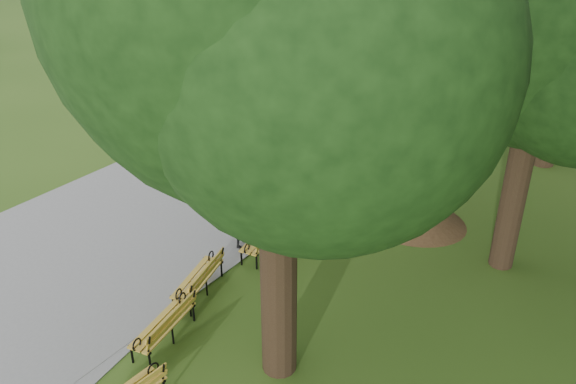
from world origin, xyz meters
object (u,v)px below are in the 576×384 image
Objects in this scene: bench_6 at (307,181)px; bench_8 at (379,143)px; bench_9 at (408,125)px; bench_7 at (361,160)px; bench_5 at (287,212)px; person at (241,215)px; kiosk at (305,71)px; lawn_tree_1 at (551,11)px; bench_4 at (263,237)px; dirt_mound at (410,210)px; bench_2 at (163,325)px; bench_3 at (198,278)px; lamp_post at (266,74)px.

bench_8 is (0.58, 4.05, 0.00)m from bench_6.
bench_9 is at bearing -160.30° from bench_8.
bench_5 is at bearing 6.71° from bench_7.
bench_7 is (0.60, 5.97, -0.53)m from person.
kiosk is 15.03m from lawn_tree_1.
bench_4 is 1.00× the size of bench_8.
bench_4 and bench_5 have the same top height.
bench_4 is 9.85m from bench_9.
bench_4 is 8.59m from lawn_tree_1.
bench_7 is 1.00× the size of bench_8.
bench_4 is at bearing -125.56° from dirt_mound.
bench_7 is (0.15, 4.41, 0.00)m from bench_5.
bench_2 is at bearing 29.98° from bench_6.
bench_3 is 5.86m from bench_6.
kiosk is 2.22× the size of bench_5.
bench_3 is (0.40, -2.28, -0.53)m from person.
lamp_post is at bearing -98.96° from bench_7.
lamp_post is at bearing -153.48° from bench_4.
dirt_mound is 1.48× the size of bench_7.
person is at bearing -57.69° from kiosk.
dirt_mound is 1.48× the size of bench_8.
lawn_tree_1 is at bearing -28.89° from kiosk.
bench_3 and bench_4 have the same top height.
bench_7 is (-0.05, 5.88, 0.00)m from bench_4.
kiosk is at bearing -167.65° from bench_2.
bench_3 reaches higher than dirt_mound.
bench_3 is 2.38m from bench_4.
kiosk reaches higher than bench_7.
bench_7 is 8.69m from lawn_tree_1.
lawn_tree_1 reaches higher than bench_8.
kiosk reaches higher than dirt_mound.
bench_2 reaches higher than dirt_mound.
lamp_post is 9.26m from bench_4.
person is at bearing 19.96° from bench_8.
bench_9 is at bearing 172.29° from bench_4.
bench_9 is (0.15, 2.33, 0.00)m from bench_8.
bench_4 is at bearing -54.89° from kiosk.
lawn_tree_1 is at bearing -23.66° from lamp_post.
lamp_post is 0.33× the size of lawn_tree_1.
bench_7 is (-0.28, 9.93, 0.00)m from bench_2.
bench_3 is 1.00× the size of bench_8.
bench_2 and bench_9 have the same top height.
bench_6 is (4.37, -4.03, -1.81)m from lamp_post.
bench_3 is 1.00× the size of bench_5.
bench_2 is at bearing -107.23° from dirt_mound.
bench_4 and bench_6 have the same top height.
bench_9 is at bearing 165.60° from bench_3.
bench_6 is (-0.55, 2.00, 0.00)m from bench_5.
bench_8 is 2.34m from bench_9.
dirt_mound is 3.59m from bench_5.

